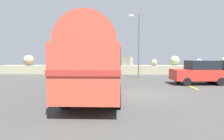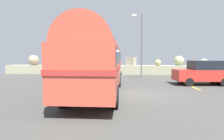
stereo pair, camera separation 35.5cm
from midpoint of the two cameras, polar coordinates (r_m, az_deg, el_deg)
ground at (r=10.24m, az=8.21°, el=-7.78°), size 32.00×26.00×0.02m
breakwater at (r=21.86m, az=5.72°, el=0.45°), size 31.36×2.00×2.41m
vintage_coach at (r=9.73m, az=-3.67°, el=3.74°), size 2.49×8.59×3.70m
parked_car_nearest at (r=14.99m, az=28.44°, el=-0.71°), size 4.19×1.92×1.86m
lamp_post at (r=17.60m, az=10.07°, el=8.97°), size 1.06×0.40×6.39m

